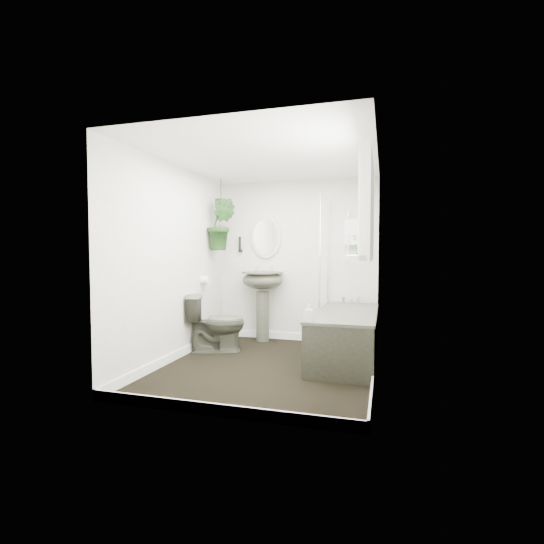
# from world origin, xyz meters

# --- Properties ---
(floor) EXTENTS (2.30, 2.80, 0.02)m
(floor) POSITION_xyz_m (0.00, 0.00, -0.01)
(floor) COLOR black
(floor) RESTS_ON ground
(ceiling) EXTENTS (2.30, 2.80, 0.02)m
(ceiling) POSITION_xyz_m (0.00, 0.00, 2.31)
(ceiling) COLOR white
(ceiling) RESTS_ON ground
(wall_back) EXTENTS (2.30, 0.02, 2.30)m
(wall_back) POSITION_xyz_m (0.00, 1.41, 1.15)
(wall_back) COLOR silver
(wall_back) RESTS_ON ground
(wall_front) EXTENTS (2.30, 0.02, 2.30)m
(wall_front) POSITION_xyz_m (0.00, -1.41, 1.15)
(wall_front) COLOR silver
(wall_front) RESTS_ON ground
(wall_left) EXTENTS (0.02, 2.80, 2.30)m
(wall_left) POSITION_xyz_m (-1.16, 0.00, 1.15)
(wall_left) COLOR silver
(wall_left) RESTS_ON ground
(wall_right) EXTENTS (0.02, 2.80, 2.30)m
(wall_right) POSITION_xyz_m (1.16, 0.00, 1.15)
(wall_right) COLOR silver
(wall_right) RESTS_ON ground
(skirting) EXTENTS (2.30, 2.80, 0.10)m
(skirting) POSITION_xyz_m (0.00, 0.00, 0.05)
(skirting) COLOR white
(skirting) RESTS_ON floor
(bathtub) EXTENTS (0.72, 1.72, 0.58)m
(bathtub) POSITION_xyz_m (0.80, 0.50, 0.29)
(bathtub) COLOR #404134
(bathtub) RESTS_ON floor
(bath_screen) EXTENTS (0.04, 0.72, 1.40)m
(bath_screen) POSITION_xyz_m (0.47, 0.99, 1.28)
(bath_screen) COLOR silver
(bath_screen) RESTS_ON bathtub
(shower_box) EXTENTS (0.20, 0.10, 0.35)m
(shower_box) POSITION_xyz_m (0.80, 1.34, 1.55)
(shower_box) COLOR white
(shower_box) RESTS_ON wall_back
(oval_mirror) EXTENTS (0.46, 0.03, 0.62)m
(oval_mirror) POSITION_xyz_m (-0.45, 1.37, 1.50)
(oval_mirror) COLOR beige
(oval_mirror) RESTS_ON wall_back
(wall_sconce) EXTENTS (0.04, 0.04, 0.22)m
(wall_sconce) POSITION_xyz_m (-0.85, 1.36, 1.40)
(wall_sconce) COLOR black
(wall_sconce) RESTS_ON wall_back
(toilet_roll_holder) EXTENTS (0.11, 0.11, 0.11)m
(toilet_roll_holder) POSITION_xyz_m (-1.10, 0.70, 0.90)
(toilet_roll_holder) COLOR white
(toilet_roll_holder) RESTS_ON wall_left
(window_recess) EXTENTS (0.08, 1.00, 0.90)m
(window_recess) POSITION_xyz_m (1.09, -0.70, 1.65)
(window_recess) COLOR white
(window_recess) RESTS_ON wall_right
(window_sill) EXTENTS (0.18, 1.00, 0.04)m
(window_sill) POSITION_xyz_m (1.02, -0.70, 1.23)
(window_sill) COLOR white
(window_sill) RESTS_ON wall_right
(window_blinds) EXTENTS (0.01, 0.86, 0.76)m
(window_blinds) POSITION_xyz_m (1.04, -0.70, 1.65)
(window_blinds) COLOR white
(window_blinds) RESTS_ON wall_right
(toilet) EXTENTS (0.82, 0.64, 0.74)m
(toilet) POSITION_xyz_m (-0.84, 0.47, 0.37)
(toilet) COLOR #404134
(toilet) RESTS_ON floor
(pedestal_sink) EXTENTS (0.67, 0.59, 1.01)m
(pedestal_sink) POSITION_xyz_m (-0.45, 1.21, 0.50)
(pedestal_sink) COLOR #404134
(pedestal_sink) RESTS_ON floor
(sill_plant) EXTENTS (0.22, 0.19, 0.24)m
(sill_plant) POSITION_xyz_m (1.04, -0.40, 1.37)
(sill_plant) COLOR black
(sill_plant) RESTS_ON window_sill
(hanging_plant) EXTENTS (0.46, 0.41, 0.71)m
(hanging_plant) POSITION_xyz_m (-0.97, 0.95, 1.66)
(hanging_plant) COLOR black
(hanging_plant) RESTS_ON ceiling
(soap_bottle) EXTENTS (0.09, 0.09, 0.18)m
(soap_bottle) POSITION_xyz_m (0.51, -0.29, 0.67)
(soap_bottle) COLOR black
(soap_bottle) RESTS_ON bathtub
(hanging_pot) EXTENTS (0.16, 0.16, 0.12)m
(hanging_pot) POSITION_xyz_m (-0.97, 0.95, 1.96)
(hanging_pot) COLOR #3A281F
(hanging_pot) RESTS_ON ceiling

